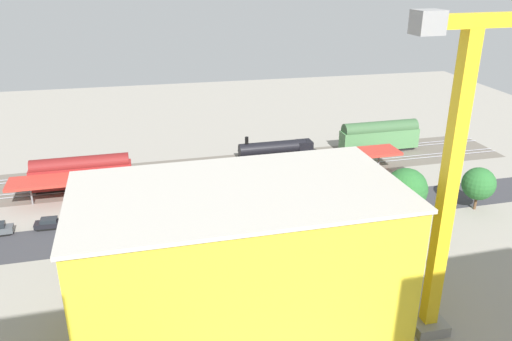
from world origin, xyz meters
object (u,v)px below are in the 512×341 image
object	(u,v)px
parked_car_5	(102,219)
box_truck_0	(150,252)
parked_car_2	(235,207)
street_tree_4	(479,184)
passenger_coach	(379,135)
street_tree_3	(406,189)
parked_car_4	(146,217)
parked_car_0	(317,198)
construction_building	(239,265)
parked_car_1	(278,202)
tower_crane	(476,153)
street_tree_0	(238,206)
parked_car_3	(190,211)
street_tree_5	(117,223)
freight_coach_far	(81,172)
locomotive	(279,150)
street_tree_2	(287,201)
traffic_light	(301,201)
box_truck_1	(224,255)
parked_car_6	(49,224)
platform_canopy_near	(218,166)

from	to	relation	value
parked_car_5	box_truck_0	xyz separation A→B (m)	(-6.91, 12.81, 0.90)
parked_car_2	street_tree_4	bearing A→B (deg)	168.91
passenger_coach	street_tree_3	size ratio (longest dim) A/B	1.94
parked_car_4	parked_car_5	distance (m)	6.59
parked_car_0	construction_building	xyz separation A→B (m)	(18.19, 28.18, 7.32)
parked_car_1	construction_building	distance (m)	31.43
tower_crane	street_tree_4	size ratio (longest dim) A/B	4.72
parked_car_4	street_tree_0	bearing A→B (deg)	149.03
parked_car_3	tower_crane	distance (m)	45.09
parked_car_4	street_tree_4	xyz separation A→B (m)	(-51.77, 7.08, 3.71)
street_tree_0	street_tree_5	xyz separation A→B (m)	(16.60, 1.19, -0.14)
freight_coach_far	street_tree_4	bearing A→B (deg)	160.54
parked_car_5	construction_building	world-z (taller)	construction_building
locomotive	parked_car_0	distance (m)	21.18
street_tree_4	parked_car_3	bearing A→B (deg)	-9.40
parked_car_2	street_tree_5	world-z (taller)	street_tree_5
parked_car_3	street_tree_2	world-z (taller)	street_tree_2
passenger_coach	parked_car_1	distance (m)	34.61
construction_building	parked_car_2	bearing A→B (deg)	-100.85
parked_car_0	construction_building	bearing A→B (deg)	57.15
parked_car_3	parked_car_5	size ratio (longest dim) A/B	1.05
parked_car_2	traffic_light	bearing A→B (deg)	135.72
locomotive	parked_car_4	xyz separation A→B (m)	(26.83, 21.76, -1.10)
parked_car_2	street_tree_3	world-z (taller)	street_tree_3
parked_car_2	street_tree_0	world-z (taller)	street_tree_0
parked_car_0	parked_car_2	bearing A→B (deg)	1.22
street_tree_5	construction_building	bearing A→B (deg)	125.15
tower_crane	box_truck_1	world-z (taller)	tower_crane
tower_crane	traffic_light	xyz separation A→B (m)	(9.53, -24.03, -15.28)
freight_coach_far	parked_car_6	world-z (taller)	freight_coach_far
parked_car_0	street_tree_4	size ratio (longest dim) A/B	0.64
platform_canopy_near	street_tree_4	bearing A→B (deg)	155.22
parked_car_1	locomotive	bearing A→B (deg)	-105.40
passenger_coach	parked_car_1	world-z (taller)	passenger_coach
platform_canopy_near	parked_car_6	xyz separation A→B (m)	(27.00, 10.00, -3.14)
street_tree_0	locomotive	bearing A→B (deg)	-115.03
parked_car_1	box_truck_0	world-z (taller)	box_truck_0
platform_canopy_near	street_tree_2	world-z (taller)	street_tree_2
street_tree_0	parked_car_0	bearing A→B (deg)	-150.06
parked_car_2	box_truck_1	xyz separation A→B (m)	(4.28, 15.45, 0.98)
parked_car_0	street_tree_0	distance (m)	17.43
parked_car_3	street_tree_0	bearing A→B (deg)	127.42
street_tree_0	street_tree_2	size ratio (longest dim) A/B	0.92
street_tree_3	street_tree_5	world-z (taller)	street_tree_3
parked_car_3	traffic_light	bearing A→B (deg)	152.34
locomotive	parked_car_3	distance (m)	29.36
box_truck_1	passenger_coach	bearing A→B (deg)	-136.39
platform_canopy_near	street_tree_5	bearing A→B (deg)	50.43
freight_coach_far	street_tree_2	xyz separation A→B (m)	(-30.49, 23.46, 2.22)
parked_car_1	box_truck_1	size ratio (longest dim) A/B	0.44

